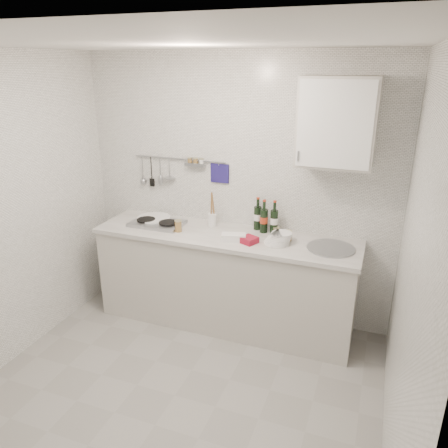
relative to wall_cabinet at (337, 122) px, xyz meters
The scene contains 17 objects.
floor 2.47m from the wall_cabinet, 126.42° to the right, with size 3.00×3.00×0.00m, color gray.
ceiling 1.61m from the wall_cabinet, 126.42° to the right, with size 3.00×3.00×0.00m, color silver.
back_wall 1.15m from the wall_cabinet, 168.67° to the left, with size 3.00×0.02×2.50m, color silver.
wall_right 1.53m from the wall_cabinet, 63.80° to the right, with size 0.02×2.80×2.50m, color silver.
counter 1.76m from the wall_cabinet, behind, with size 2.44×0.64×0.96m.
wall_rail 1.59m from the wall_cabinet, behind, with size 0.98×0.09×0.34m.
wall_cabinet is the anchor object (origin of this frame).
plate_stack_hob 1.97m from the wall_cabinet, behind, with size 0.35×0.34×0.04m.
plate_stack_sink 1.07m from the wall_cabinet, 157.78° to the right, with size 0.24×0.23×0.11m.
wine_bottles 1.05m from the wall_cabinet, behind, with size 0.24×0.13×0.31m.
butter_dish 1.29m from the wall_cabinet, 162.80° to the right, with size 0.21×0.11×0.06m, color white.
strawberry_punnet 1.21m from the wall_cabinet, 159.47° to the right, with size 0.13×0.13×0.05m, color #A3122A.
utensil_crock 1.45m from the wall_cabinet, behind, with size 0.08×0.08×0.34m.
jar_a 1.48m from the wall_cabinet, behind, with size 0.06×0.06×0.08m.
jar_b 1.09m from the wall_cabinet, behind, with size 0.06×0.06×0.07m.
jar_c 1.04m from the wall_cabinet, 169.27° to the right, with size 0.07×0.07×0.09m.
jar_d 1.66m from the wall_cabinet, behind, with size 0.07×0.07×0.11m.
Camera 1 is at (1.29, -2.37, 2.39)m, focal length 35.00 mm.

